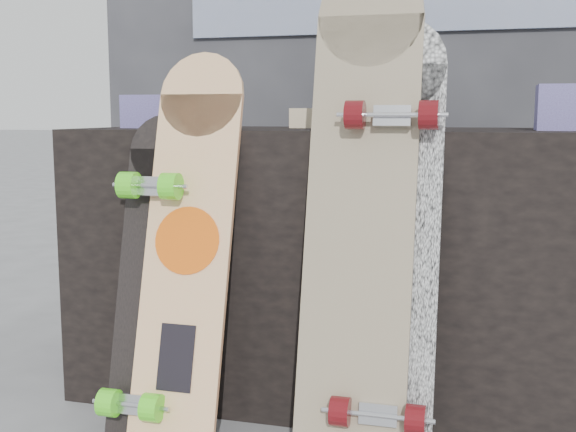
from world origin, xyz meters
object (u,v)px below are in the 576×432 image
(skateboard_dark, at_px, (150,274))
(longboard_celtic, at_px, (361,194))
(longboard_cascadia, at_px, (389,231))
(longboard_geisha, at_px, (189,235))
(vendor_table, at_px, (351,263))

(skateboard_dark, bearing_deg, longboard_celtic, 6.76)
(longboard_celtic, height_order, skateboard_dark, longboard_celtic)
(longboard_celtic, relative_size, skateboard_dark, 1.45)
(longboard_cascadia, xyz_separation_m, skateboard_dark, (-0.62, -0.05, -0.13))
(longboard_geisha, bearing_deg, skateboard_dark, -166.62)
(longboard_geisha, relative_size, longboard_celtic, 0.83)
(vendor_table, distance_m, longboard_geisha, 0.54)
(vendor_table, xyz_separation_m, longboard_geisha, (-0.36, -0.38, 0.13))
(longboard_geisha, height_order, longboard_celtic, longboard_celtic)
(longboard_cascadia, bearing_deg, longboard_geisha, -176.76)
(vendor_table, xyz_separation_m, longboard_cascadia, (0.16, -0.36, 0.16))
(longboard_celtic, bearing_deg, skateboard_dark, -173.24)
(longboard_celtic, relative_size, longboard_cascadia, 1.12)
(vendor_table, bearing_deg, longboard_geisha, -132.79)
(longboard_celtic, xyz_separation_m, longboard_cascadia, (0.07, -0.01, -0.09))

